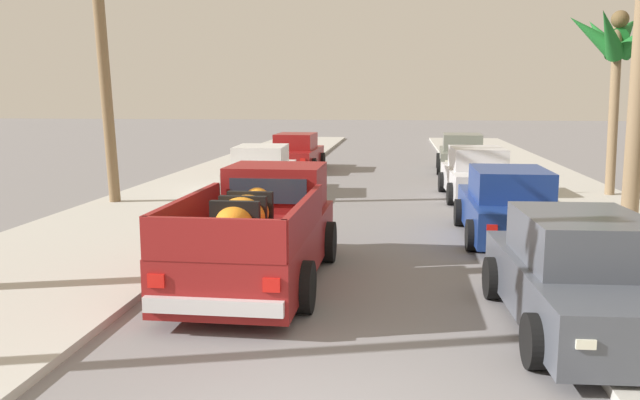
{
  "coord_description": "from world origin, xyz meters",
  "views": [
    {
      "loc": [
        0.81,
        -5.44,
        3.07
      ],
      "look_at": [
        -0.58,
        6.18,
        1.2
      ],
      "focal_mm": 36.65,
      "sensor_mm": 36.0,
      "label": 1
    }
  ],
  "objects_px": {
    "car_right_near": "(262,172)",
    "car_left_mid": "(582,277)",
    "palm_tree_left_fore": "(622,41)",
    "car_left_far": "(462,154)",
    "pickup_truck": "(260,233)",
    "car_right_mid": "(296,153)",
    "car_left_near": "(477,175)",
    "car_right_far": "(508,206)"
  },
  "relations": [
    {
      "from": "pickup_truck",
      "to": "palm_tree_left_fore",
      "type": "bearing_deg",
      "value": 49.21
    },
    {
      "from": "car_right_far",
      "to": "car_left_near",
      "type": "bearing_deg",
      "value": 90.05
    },
    {
      "from": "palm_tree_left_fore",
      "to": "pickup_truck",
      "type": "bearing_deg",
      "value": -130.79
    },
    {
      "from": "palm_tree_left_fore",
      "to": "car_right_near",
      "type": "bearing_deg",
      "value": -177.32
    },
    {
      "from": "car_left_far",
      "to": "car_right_far",
      "type": "relative_size",
      "value": 1.01
    },
    {
      "from": "car_right_far",
      "to": "palm_tree_left_fore",
      "type": "bearing_deg",
      "value": 57.01
    },
    {
      "from": "car_right_mid",
      "to": "car_left_far",
      "type": "relative_size",
      "value": 0.99
    },
    {
      "from": "car_left_mid",
      "to": "car_left_far",
      "type": "distance_m",
      "value": 18.56
    },
    {
      "from": "car_left_mid",
      "to": "car_left_far",
      "type": "bearing_deg",
      "value": 89.46
    },
    {
      "from": "pickup_truck",
      "to": "palm_tree_left_fore",
      "type": "relative_size",
      "value": 0.92
    },
    {
      "from": "car_left_far",
      "to": "palm_tree_left_fore",
      "type": "bearing_deg",
      "value": -59.71
    },
    {
      "from": "palm_tree_left_fore",
      "to": "car_left_near",
      "type": "bearing_deg",
      "value": -172.07
    },
    {
      "from": "car_right_near",
      "to": "palm_tree_left_fore",
      "type": "relative_size",
      "value": 0.77
    },
    {
      "from": "car_left_near",
      "to": "pickup_truck",
      "type": "bearing_deg",
      "value": -115.92
    },
    {
      "from": "pickup_truck",
      "to": "car_right_mid",
      "type": "relative_size",
      "value": 1.22
    },
    {
      "from": "pickup_truck",
      "to": "car_right_mid",
      "type": "xyz_separation_m",
      "value": [
        -1.95,
        16.38,
        -0.1
      ]
    },
    {
      "from": "car_left_near",
      "to": "car_right_mid",
      "type": "bearing_deg",
      "value": 134.04
    },
    {
      "from": "car_left_near",
      "to": "palm_tree_left_fore",
      "type": "height_order",
      "value": "palm_tree_left_fore"
    },
    {
      "from": "pickup_truck",
      "to": "car_right_near",
      "type": "xyz_separation_m",
      "value": [
        -2.0,
        9.62,
        -0.1
      ]
    },
    {
      "from": "car_left_near",
      "to": "palm_tree_left_fore",
      "type": "xyz_separation_m",
      "value": [
        4.09,
        0.57,
        3.96
      ]
    },
    {
      "from": "car_left_mid",
      "to": "car_left_far",
      "type": "xyz_separation_m",
      "value": [
        0.18,
        18.56,
        0.0
      ]
    },
    {
      "from": "car_right_near",
      "to": "car_left_mid",
      "type": "height_order",
      "value": "same"
    },
    {
      "from": "pickup_truck",
      "to": "car_right_near",
      "type": "relative_size",
      "value": 1.21
    },
    {
      "from": "car_right_near",
      "to": "car_right_mid",
      "type": "height_order",
      "value": "same"
    },
    {
      "from": "car_left_mid",
      "to": "palm_tree_left_fore",
      "type": "bearing_deg",
      "value": 71.24
    },
    {
      "from": "car_right_mid",
      "to": "palm_tree_left_fore",
      "type": "xyz_separation_m",
      "value": [
        10.69,
        -6.25,
        3.96
      ]
    },
    {
      "from": "car_left_near",
      "to": "car_right_mid",
      "type": "xyz_separation_m",
      "value": [
        -6.6,
        6.82,
        0.0
      ]
    },
    {
      "from": "pickup_truck",
      "to": "palm_tree_left_fore",
      "type": "xyz_separation_m",
      "value": [
        8.74,
        10.13,
        3.86
      ]
    },
    {
      "from": "car_right_mid",
      "to": "palm_tree_left_fore",
      "type": "distance_m",
      "value": 13.0
    },
    {
      "from": "car_left_far",
      "to": "palm_tree_left_fore",
      "type": "relative_size",
      "value": 0.76
    },
    {
      "from": "car_right_near",
      "to": "car_left_far",
      "type": "xyz_separation_m",
      "value": [
        6.86,
        7.13,
        0.0
      ]
    },
    {
      "from": "car_right_near",
      "to": "palm_tree_left_fore",
      "type": "bearing_deg",
      "value": 2.68
    },
    {
      "from": "car_left_near",
      "to": "car_right_mid",
      "type": "relative_size",
      "value": 1.0
    },
    {
      "from": "car_right_mid",
      "to": "car_left_far",
      "type": "bearing_deg",
      "value": 3.19
    },
    {
      "from": "pickup_truck",
      "to": "car_right_near",
      "type": "bearing_deg",
      "value": 101.73
    },
    {
      "from": "pickup_truck",
      "to": "car_left_far",
      "type": "relative_size",
      "value": 1.21
    },
    {
      "from": "car_left_near",
      "to": "car_right_near",
      "type": "relative_size",
      "value": 0.99
    },
    {
      "from": "pickup_truck",
      "to": "car_left_near",
      "type": "xyz_separation_m",
      "value": [
        4.64,
        9.56,
        -0.1
      ]
    },
    {
      "from": "car_right_far",
      "to": "palm_tree_left_fore",
      "type": "relative_size",
      "value": 0.75
    },
    {
      "from": "car_right_near",
      "to": "car_left_mid",
      "type": "xyz_separation_m",
      "value": [
        6.69,
        -11.42,
        0.0
      ]
    },
    {
      "from": "car_right_mid",
      "to": "car_right_far",
      "type": "bearing_deg",
      "value": -62.25
    },
    {
      "from": "car_left_near",
      "to": "car_right_near",
      "type": "distance_m",
      "value": 6.64
    }
  ]
}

